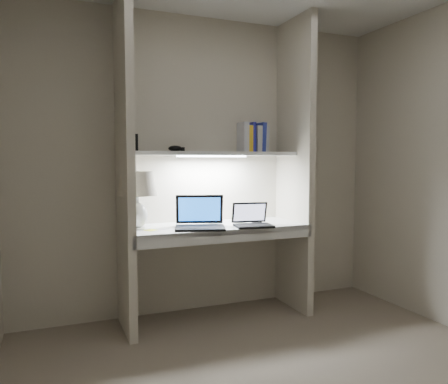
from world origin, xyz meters
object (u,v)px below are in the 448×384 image
table_lamp (137,190)px  speaker (214,214)px  laptop_main (200,221)px  laptop_netbook (252,221)px  book_row (253,138)px

table_lamp → speaker: bearing=9.4°
laptop_main → laptop_netbook: (0.42, -0.08, -0.01)m
laptop_netbook → book_row: book_row is taller
laptop_netbook → laptop_main: bearing=178.8°
speaker → book_row: bearing=25.8°
laptop_main → laptop_netbook: size_ratio=1.40×
table_lamp → laptop_netbook: (0.88, -0.17, -0.26)m
speaker → book_row: book_row is taller
laptop_netbook → speaker: size_ratio=2.07×
table_lamp → laptop_netbook: bearing=-10.7°
laptop_main → speaker: bearing=63.7°
laptop_netbook → speaker: (-0.22, 0.28, 0.04)m
table_lamp → book_row: bearing=10.7°
laptop_main → table_lamp: bearing=-173.6°
laptop_netbook → speaker: bearing=137.9°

